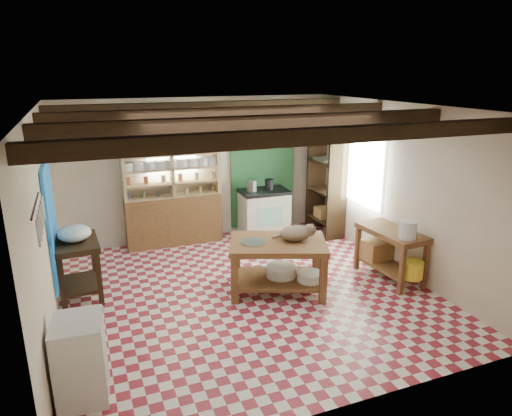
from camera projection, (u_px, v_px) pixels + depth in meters
name	position (u px, v px, depth m)	size (l,w,h in m)	color
floor	(247.00, 293.00, 6.53)	(5.00, 5.00, 0.02)	maroon
ceiling	(245.00, 107.00, 5.77)	(5.00, 5.00, 0.02)	#4A4A4F
wall_back	(199.00, 169.00, 8.38)	(5.00, 0.04, 2.60)	beige
wall_front	(346.00, 282.00, 3.92)	(5.00, 0.04, 2.60)	beige
wall_left	(44.00, 228.00, 5.28)	(0.04, 5.00, 2.60)	beige
wall_right	(398.00, 189.00, 7.02)	(0.04, 5.00, 2.60)	beige
ceiling_beams	(246.00, 117.00, 5.81)	(5.00, 3.80, 0.15)	black
blue_wall_patch	(52.00, 221.00, 6.15)	(0.04, 1.40, 1.60)	blue
green_wall_patch	(263.00, 167.00, 8.80)	(1.30, 0.04, 2.30)	#21522A
window_back	(171.00, 150.00, 8.07)	(0.90, 0.02, 0.80)	white
window_right	(361.00, 170.00, 7.88)	(0.02, 1.30, 1.20)	white
utensil_rail	(37.00, 218.00, 4.09)	(0.06, 0.90, 0.28)	black
pot_rack	(272.00, 121.00, 8.16)	(0.86, 0.12, 0.36)	black
shelving_unit	(172.00, 185.00, 8.07)	(1.70, 0.34, 2.20)	tan
tall_rack	(326.00, 183.00, 8.64)	(0.40, 0.86, 2.00)	black
work_table	(278.00, 266.00, 6.48)	(1.33, 0.89, 0.76)	brown
stove	(264.00, 212.00, 8.72)	(0.90, 0.61, 0.88)	beige
prep_table	(79.00, 269.00, 6.29)	(0.57, 0.83, 0.84)	black
white_cabinet	(81.00, 359.00, 4.34)	(0.46, 0.55, 0.82)	silver
right_counter	(390.00, 254.00, 6.87)	(0.54, 1.09, 0.78)	brown
cat	(296.00, 233.00, 6.39)	(0.46, 0.35, 0.21)	#7F634A
steel_tray	(253.00, 242.00, 6.32)	(0.35, 0.35, 0.02)	#9D9EA4
basin_large	(281.00, 271.00, 6.56)	(0.44, 0.44, 0.15)	silver
basin_small	(310.00, 276.00, 6.42)	(0.36, 0.36, 0.12)	silver
kettle_left	(252.00, 186.00, 8.47)	(0.19, 0.19, 0.21)	#9D9EA4
kettle_right	(269.00, 184.00, 8.59)	(0.16, 0.16, 0.20)	black
enamel_bowl	(74.00, 233.00, 6.13)	(0.44, 0.44, 0.22)	silver
white_bucket	(408.00, 229.00, 6.40)	(0.25, 0.25, 0.25)	silver
wicker_basket	(376.00, 250.00, 7.14)	(0.43, 0.34, 0.30)	#AC7A45
yellow_tub	(411.00, 269.00, 6.50)	(0.33, 0.33, 0.24)	yellow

